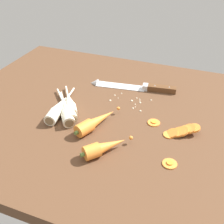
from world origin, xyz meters
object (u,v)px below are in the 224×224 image
parsnip_mid_right (67,108)px  carrot_slice_stray_mid (154,122)px  chefs_knife (131,86)px  whole_carrot (95,122)px  parsnip_back (66,111)px  parsnip_mid_left (70,103)px  whole_carrot_second (104,147)px  parsnip_front (58,108)px  carrot_slice_stray_near (170,163)px  carrot_slice_stack (181,131)px

parsnip_mid_right → carrot_slice_stray_mid: 30.15cm
chefs_knife → parsnip_mid_right: bearing=-121.8°
chefs_knife → whole_carrot: bearing=-95.9°
parsnip_mid_right → parsnip_back: same height
parsnip_mid_left → whole_carrot_second: bearing=-40.6°
whole_carrot → parsnip_mid_right: bearing=162.1°
parsnip_mid_right → parsnip_back: size_ratio=0.99×
chefs_knife → whole_carrot_second: size_ratio=2.64×
carrot_slice_stray_mid → parsnip_front: bearing=-169.3°
whole_carrot_second → carrot_slice_stray_near: (18.63, 2.22, -1.74)cm
chefs_knife → whole_carrot: (-2.97, -28.87, 1.45)cm
parsnip_front → parsnip_mid_right: size_ratio=1.27×
chefs_knife → whole_carrot_second: bearing=-83.9°
whole_carrot_second → whole_carrot: bearing=125.4°
whole_carrot_second → parsnip_front: bearing=149.8°
carrot_slice_stray_mid → parsnip_mid_left: bearing=-176.7°
whole_carrot_second → parsnip_mid_right: size_ratio=0.71×
parsnip_back → carrot_slice_stack: 38.41cm
parsnip_front → carrot_slice_stray_near: (40.87, -10.70, -1.62)cm
whole_carrot_second → carrot_slice_stray_near: 18.84cm
whole_carrot_second → parsnip_mid_right: bearing=144.2°
carrot_slice_stack → parsnip_front: bearing=-175.3°
whole_carrot → carrot_slice_stray_mid: whole_carrot is taller
parsnip_mid_right → carrot_slice_stack: size_ratio=1.73×
chefs_knife → carrot_slice_stray_mid: size_ratio=8.40×
parsnip_back → carrot_slice_stack: parsnip_back is taller
parsnip_mid_right → carrot_slice_stack: (38.98, 2.22, -0.78)cm
parsnip_mid_right → carrot_slice_stray_mid: size_ratio=4.47×
whole_carrot → whole_carrot_second: bearing=-54.6°
whole_carrot_second → parsnip_mid_left: 26.59cm
parsnip_front → parsnip_mid_left: bearing=65.0°
whole_carrot → parsnip_back: bearing=169.5°
parsnip_front → carrot_slice_stray_near: parsnip_front is taller
whole_carrot_second → carrot_slice_stack: (19.38, 16.35, -0.90)cm
chefs_knife → carrot_slice_stray_near: bearing=-58.2°
chefs_knife → parsnip_front: size_ratio=1.48×
parsnip_mid_left → carrot_slice_stack: size_ratio=1.69×
whole_carrot_second → parsnip_back: bearing=146.9°
carrot_slice_stack → carrot_slice_stray_near: carrot_slice_stack is taller
whole_carrot_second → parsnip_back: whole_carrot_second is taller
chefs_knife → carrot_slice_stray_near: (22.83, -36.75, -0.29)cm
parsnip_front → carrot_slice_stray_near: bearing=-14.7°
whole_carrot → carrot_slice_stack: 27.28cm
parsnip_back → parsnip_mid_right: bearing=113.0°
parsnip_front → parsnip_mid_right: (2.64, 1.21, 0.00)cm
whole_carrot → parsnip_mid_right: whole_carrot is taller
parsnip_mid_right → carrot_slice_stack: parsnip_mid_right is taller
parsnip_back → chefs_knife: bearing=61.3°
carrot_slice_stack → parsnip_back: bearing=-173.9°
chefs_knife → carrot_slice_stray_mid: bearing=-54.3°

